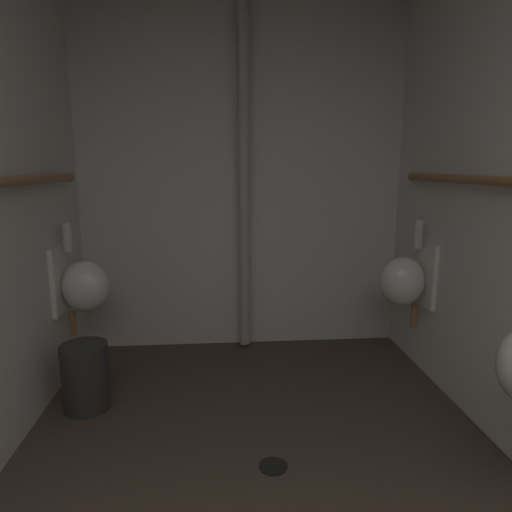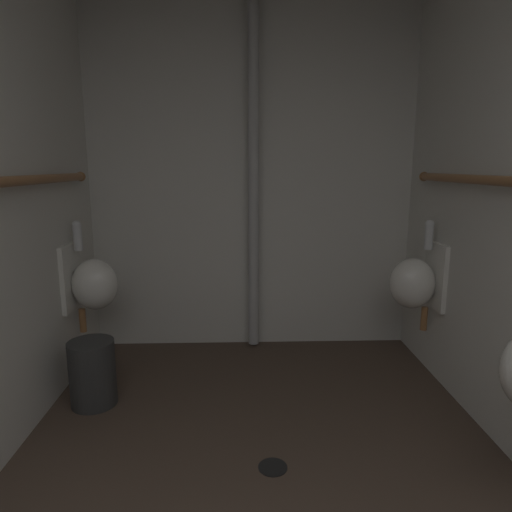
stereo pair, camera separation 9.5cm
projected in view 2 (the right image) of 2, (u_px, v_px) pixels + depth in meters
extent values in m
cube|color=silver|center=(252.00, 181.00, 3.44)|extent=(2.57, 0.06, 2.59)
ellipsoid|color=silver|center=(95.00, 284.00, 2.98)|extent=(0.30, 0.26, 0.34)
cube|color=silver|center=(71.00, 277.00, 2.96)|extent=(0.03, 0.30, 0.44)
cylinder|color=silver|center=(78.00, 238.00, 2.92)|extent=(0.06, 0.06, 0.16)
sphere|color=silver|center=(77.00, 225.00, 2.90)|extent=(0.06, 0.06, 0.06)
cylinder|color=#936038|center=(83.00, 320.00, 3.03)|extent=(0.04, 0.04, 0.16)
ellipsoid|color=silver|center=(412.00, 283.00, 3.01)|extent=(0.30, 0.26, 0.34)
cube|color=silver|center=(435.00, 276.00, 3.00)|extent=(0.03, 0.30, 0.44)
cylinder|color=silver|center=(429.00, 237.00, 2.95)|extent=(0.06, 0.06, 0.16)
sphere|color=silver|center=(430.00, 224.00, 2.93)|extent=(0.06, 0.06, 0.06)
cylinder|color=#936038|center=(424.00, 319.00, 3.06)|extent=(0.04, 0.04, 0.16)
sphere|color=#936038|center=(81.00, 177.00, 3.03)|extent=(0.06, 0.06, 0.06)
sphere|color=#936038|center=(424.00, 176.00, 3.07)|extent=(0.06, 0.06, 0.06)
cylinder|color=#B2B2B2|center=(254.00, 182.00, 3.34)|extent=(0.08, 0.08, 2.54)
cylinder|color=black|center=(273.00, 467.00, 2.14)|extent=(0.14, 0.14, 0.01)
cylinder|color=#2D2D2D|center=(93.00, 373.00, 2.68)|extent=(0.27, 0.27, 0.40)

